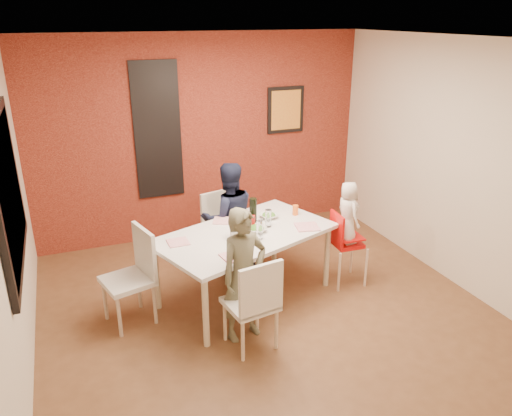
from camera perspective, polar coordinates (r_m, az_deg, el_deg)
name	(u,v)px	position (r m, az deg, el deg)	size (l,w,h in m)	color
ground	(267,311)	(5.33, 1.21, -11.68)	(4.50, 4.50, 0.00)	brown
ceiling	(269,39)	(4.47, 1.50, 18.72)	(4.50, 4.50, 0.02)	silver
wall_back	(202,138)	(6.78, -6.14, 7.99)	(4.50, 0.02, 2.70)	beige
wall_front	(424,313)	(2.99, 18.68, -11.32)	(4.50, 0.02, 2.70)	beige
wall_left	(7,224)	(4.42, -26.62, -1.62)	(0.02, 4.50, 2.70)	beige
wall_right	(455,165)	(5.94, 21.84, 4.64)	(0.02, 4.50, 2.70)	beige
brick_accent_wall	(203,138)	(6.76, -6.10, 7.95)	(4.50, 0.02, 2.70)	maroon
picture_window_frame	(8,192)	(4.54, -26.51, 1.67)	(0.05, 1.70, 1.30)	black
picture_window_pane	(10,192)	(4.54, -26.32, 1.70)	(0.02, 1.55, 1.15)	black
glassblock_strip	(157,131)	(6.58, -11.20, 8.64)	(0.55, 0.03, 1.70)	silver
glassblock_surround	(158,131)	(6.57, -11.19, 8.63)	(0.60, 0.03, 1.76)	black
art_print_frame	(286,110)	(7.08, 3.40, 11.14)	(0.54, 0.03, 0.64)	black
art_print_canvas	(286,110)	(7.07, 3.45, 11.12)	(0.44, 0.01, 0.54)	gold
dining_table	(245,238)	(5.25, -1.27, -3.49)	(2.08, 1.59, 0.77)	white
chair_near	(255,301)	(4.52, -0.15, -10.53)	(0.49, 0.49, 0.92)	white
chair_far	(221,224)	(6.10, -4.01, -1.89)	(0.51, 0.51, 0.90)	white
chair_left	(135,271)	(5.08, -13.66, -7.01)	(0.55, 0.55, 0.97)	silver
high_chair	(344,241)	(5.69, 10.03, -3.75)	(0.38, 0.38, 0.87)	red
child_near	(244,275)	(4.65, -1.40, -7.66)	(0.48, 0.31, 1.31)	#605C44
child_far	(229,218)	(5.83, -3.14, -1.18)	(0.66, 0.51, 1.35)	black
toddler	(348,213)	(5.57, 10.44, -0.53)	(0.34, 0.22, 0.71)	silver
plate_near_left	(234,256)	(4.72, -2.54, -5.55)	(0.22, 0.22, 0.01)	white
plate_far_mid	(223,221)	(5.51, -3.78, -1.44)	(0.21, 0.21, 0.01)	white
plate_near_right	(307,227)	(5.37, 5.87, -2.15)	(0.24, 0.24, 0.01)	white
plate_far_left	(178,242)	(5.05, -8.89, -3.88)	(0.20, 0.20, 0.01)	white
salad_bowl_a	(257,229)	(5.24, 0.08, -2.41)	(0.21, 0.21, 0.05)	silver
salad_bowl_b	(269,216)	(5.58, 1.47, -0.91)	(0.20, 0.20, 0.05)	silver
wine_bottle	(253,211)	(5.36, -0.33, -0.40)	(0.08, 0.08, 0.30)	black
wine_glass_a	(260,230)	(5.04, 0.43, -2.51)	(0.07, 0.07, 0.20)	white
wine_glass_b	(268,218)	(5.33, 1.40, -1.18)	(0.07, 0.07, 0.19)	white
paper_towel_roll	(235,226)	(5.07, -2.38, -2.09)	(0.11, 0.11, 0.25)	silver
condiment_red	(253,222)	(5.28, -0.31, -1.65)	(0.04, 0.04, 0.15)	red
condiment_green	(247,222)	(5.30, -0.98, -1.63)	(0.03, 0.03, 0.13)	#367326
condiment_brown	(245,222)	(5.31, -1.27, -1.60)	(0.03, 0.03, 0.13)	brown
sippy_cup	(295,210)	(5.67, 4.53, -0.24)	(0.07, 0.07, 0.11)	orange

